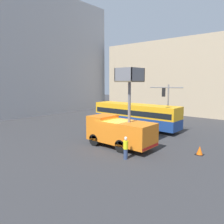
{
  "coord_description": "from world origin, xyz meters",
  "views": [
    {
      "loc": [
        -14.73,
        -12.37,
        5.84
      ],
      "look_at": [
        0.2,
        0.34,
        3.12
      ],
      "focal_mm": 35.0,
      "sensor_mm": 36.0,
      "label": 1
    }
  ],
  "objects_px": {
    "city_bus": "(135,114)",
    "road_worker_directing": "(147,132)",
    "road_worker_near_truck": "(126,148)",
    "traffic_cone_near_truck": "(200,151)",
    "traffic_light_pole": "(166,100)",
    "utility_truck": "(120,130)"
  },
  "relations": [
    {
      "from": "traffic_light_pole",
      "to": "road_worker_directing",
      "type": "relative_size",
      "value": 3.11
    },
    {
      "from": "utility_truck",
      "to": "road_worker_directing",
      "type": "xyz_separation_m",
      "value": [
        3.64,
        -0.64,
        -0.72
      ]
    },
    {
      "from": "road_worker_near_truck",
      "to": "traffic_light_pole",
      "type": "bearing_deg",
      "value": -35.65
    },
    {
      "from": "traffic_light_pole",
      "to": "city_bus",
      "type": "bearing_deg",
      "value": 94.25
    },
    {
      "from": "road_worker_near_truck",
      "to": "utility_truck",
      "type": "bearing_deg",
      "value": 0.98
    },
    {
      "from": "road_worker_near_truck",
      "to": "traffic_cone_near_truck",
      "type": "height_order",
      "value": "road_worker_near_truck"
    },
    {
      "from": "road_worker_directing",
      "to": "traffic_cone_near_truck",
      "type": "bearing_deg",
      "value": 85.37
    },
    {
      "from": "traffic_light_pole",
      "to": "road_worker_near_truck",
      "type": "relative_size",
      "value": 3.15
    },
    {
      "from": "city_bus",
      "to": "traffic_light_pole",
      "type": "xyz_separation_m",
      "value": [
        0.3,
        -4.01,
        1.98
      ]
    },
    {
      "from": "road_worker_near_truck",
      "to": "city_bus",
      "type": "bearing_deg",
      "value": -14.97
    },
    {
      "from": "utility_truck",
      "to": "traffic_light_pole",
      "type": "height_order",
      "value": "utility_truck"
    },
    {
      "from": "utility_truck",
      "to": "traffic_cone_near_truck",
      "type": "xyz_separation_m",
      "value": [
        2.57,
        -6.17,
        -1.27
      ]
    },
    {
      "from": "utility_truck",
      "to": "road_worker_directing",
      "type": "height_order",
      "value": "utility_truck"
    },
    {
      "from": "utility_truck",
      "to": "road_worker_directing",
      "type": "distance_m",
      "value": 3.77
    },
    {
      "from": "city_bus",
      "to": "utility_truck",
      "type": "bearing_deg",
      "value": 129.04
    },
    {
      "from": "city_bus",
      "to": "traffic_cone_near_truck",
      "type": "xyz_separation_m",
      "value": [
        -5.07,
        -9.72,
        -1.46
      ]
    },
    {
      "from": "traffic_light_pole",
      "to": "traffic_cone_near_truck",
      "type": "relative_size",
      "value": 7.74
    },
    {
      "from": "utility_truck",
      "to": "city_bus",
      "type": "bearing_deg",
      "value": 24.9
    },
    {
      "from": "city_bus",
      "to": "road_worker_directing",
      "type": "height_order",
      "value": "city_bus"
    },
    {
      "from": "utility_truck",
      "to": "road_worker_near_truck",
      "type": "distance_m",
      "value": 3.15
    },
    {
      "from": "city_bus",
      "to": "traffic_light_pole",
      "type": "distance_m",
      "value": 4.48
    },
    {
      "from": "city_bus",
      "to": "road_worker_near_truck",
      "type": "height_order",
      "value": "city_bus"
    }
  ]
}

